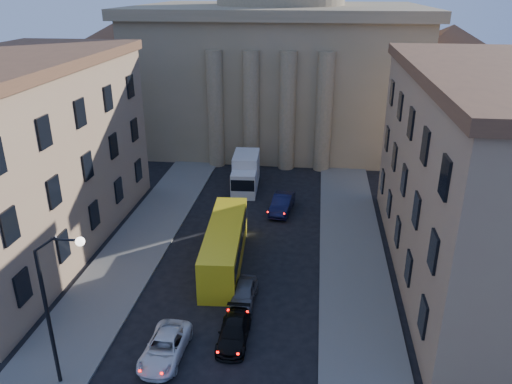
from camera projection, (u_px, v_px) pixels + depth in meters
The scene contains 12 objects.
sidewalk_left at pixel (115, 278), 35.58m from camera, with size 5.00×60.00×0.15m, color #62605A.
sidewalk_right at pixel (357, 295), 33.63m from camera, with size 5.00×60.00×0.15m, color #62605A.
church at pixel (279, 47), 64.34m from camera, with size 68.02×28.76×36.60m.
building_left at pixel (16, 158), 37.37m from camera, with size 11.60×26.60×14.70m.
building_right at pixel (490, 178), 33.48m from camera, with size 11.60×26.60×14.70m.
street_lamp at pixel (55, 300), 24.24m from camera, with size 2.62×0.44×8.83m.
car_left_mid at pixel (165, 347), 27.93m from camera, with size 2.12×4.61×1.28m, color silver.
car_right_mid at pixel (234, 332), 29.24m from camera, with size 1.72×4.23×1.23m, color black.
car_right_far at pixel (244, 293), 32.78m from camera, with size 1.55×3.84×1.31m, color #535458.
car_right_distant at pixel (282, 204), 45.82m from camera, with size 1.67×4.78×1.57m, color black.
city_bus at pixel (225, 244), 36.94m from camera, with size 3.21×11.01×3.06m.
box_truck at pixel (245, 173), 50.73m from camera, with size 2.77×6.37×3.43m.
Camera 1 is at (5.27, -10.96, 19.48)m, focal length 35.00 mm.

